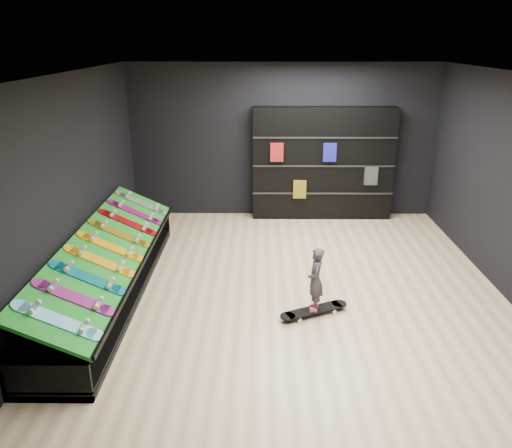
{
  "coord_description": "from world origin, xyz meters",
  "views": [
    {
      "loc": [
        -0.45,
        -6.26,
        3.42
      ],
      "look_at": [
        -0.5,
        0.2,
        1.0
      ],
      "focal_mm": 35.0,
      "sensor_mm": 36.0,
      "label": 1
    }
  ],
  "objects_px": {
    "back_shelving": "(323,164)",
    "display_rack": "(110,279)",
    "child": "(315,291)",
    "floor_skateboard": "(314,312)"
  },
  "relations": [
    {
      "from": "back_shelving",
      "to": "display_rack",
      "type": "bearing_deg",
      "value": -135.15
    },
    {
      "from": "back_shelving",
      "to": "child",
      "type": "relative_size",
      "value": 5.31
    },
    {
      "from": "child",
      "to": "floor_skateboard",
      "type": "bearing_deg",
      "value": 180.0
    },
    {
      "from": "floor_skateboard",
      "to": "back_shelving",
      "type": "bearing_deg",
      "value": 57.52
    },
    {
      "from": "display_rack",
      "to": "child",
      "type": "bearing_deg",
      "value": -10.86
    },
    {
      "from": "display_rack",
      "to": "child",
      "type": "distance_m",
      "value": 2.87
    },
    {
      "from": "floor_skateboard",
      "to": "child",
      "type": "xyz_separation_m",
      "value": [
        0.0,
        0.0,
        0.3
      ]
    },
    {
      "from": "display_rack",
      "to": "floor_skateboard",
      "type": "relative_size",
      "value": 4.59
    },
    {
      "from": "back_shelving",
      "to": "floor_skateboard",
      "type": "distance_m",
      "value": 4.03
    },
    {
      "from": "floor_skateboard",
      "to": "child",
      "type": "bearing_deg",
      "value": 0.0
    }
  ]
}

